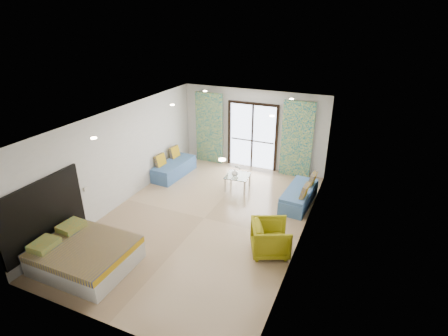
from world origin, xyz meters
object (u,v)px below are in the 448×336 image
at_px(daybed_right, 299,195).
at_px(armchair, 271,237).
at_px(daybed_left, 174,168).
at_px(bed, 85,255).
at_px(coffee_table, 238,177).

xyz_separation_m(daybed_right, armchair, (-0.12, -2.44, 0.15)).
bearing_deg(daybed_left, daybed_right, 0.34).
bearing_deg(bed, armchair, 30.10).
bearing_deg(daybed_right, daybed_left, -179.34).
height_order(daybed_left, daybed_right, daybed_left).
bearing_deg(coffee_table, daybed_right, -4.80).
relative_size(bed, armchair, 2.32).
distance_m(daybed_left, armchair, 4.91).
bearing_deg(daybed_left, bed, -78.69).
xyz_separation_m(daybed_left, armchair, (4.11, -2.68, 0.15)).
xyz_separation_m(coffee_table, armchair, (1.81, -2.61, 0.01)).
bearing_deg(bed, coffee_table, 70.24).
bearing_deg(daybed_left, armchair, -29.57).
relative_size(bed, daybed_right, 1.10).
bearing_deg(coffee_table, daybed_left, 178.12).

